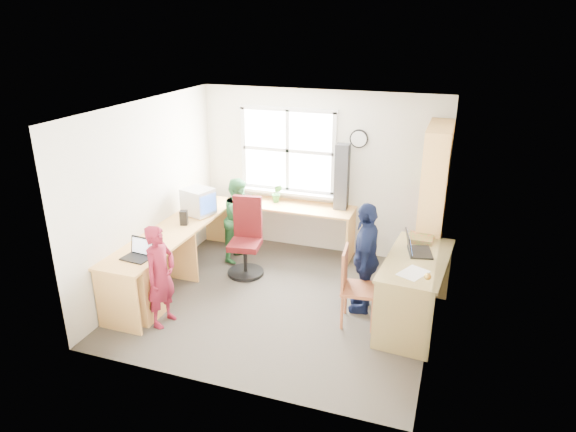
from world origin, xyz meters
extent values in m
cube|color=#3F3931|center=(0.00, 0.00, -0.01)|extent=(3.60, 3.40, 0.02)
cube|color=white|center=(0.00, 0.00, 2.41)|extent=(3.60, 3.40, 0.02)
cube|color=silver|center=(0.00, 1.71, 1.20)|extent=(3.60, 0.02, 2.40)
cube|color=silver|center=(0.00, -1.71, 1.20)|extent=(3.60, 0.02, 2.40)
cube|color=silver|center=(-1.81, 0.00, 1.20)|extent=(0.02, 3.40, 2.40)
cube|color=silver|center=(1.81, 0.00, 1.20)|extent=(0.02, 3.40, 2.40)
cube|color=white|center=(-0.50, 1.69, 1.50)|extent=(1.40, 0.01, 1.20)
cube|color=white|center=(-0.50, 1.68, 1.50)|extent=(1.48, 0.04, 1.28)
cube|color=olive|center=(1.79, -1.05, 1.00)|extent=(0.02, 0.82, 2.00)
sphere|color=gold|center=(1.75, -0.72, 1.00)|extent=(0.07, 0.07, 0.07)
cylinder|color=black|center=(0.55, 1.68, 1.75)|extent=(0.26, 0.03, 0.26)
cylinder|color=white|center=(0.55, 1.66, 1.75)|extent=(0.22, 0.01, 0.22)
cube|color=#FFBB65|center=(-1.50, 0.10, 0.73)|extent=(0.60, 2.70, 0.03)
cube|color=#FFBB65|center=(-0.25, 1.42, 0.73)|extent=(1.65, 0.56, 0.03)
cube|color=#FFBB65|center=(-1.50, 0.10, 0.36)|extent=(0.56, 0.03, 0.72)
cube|color=#FFBB65|center=(-1.50, -1.22, 0.36)|extent=(0.56, 0.03, 0.72)
cube|color=#FFBB65|center=(-1.50, 1.42, 0.36)|extent=(0.56, 0.03, 0.72)
cube|color=#FFBB65|center=(0.55, 1.42, 0.36)|extent=(0.03, 0.52, 0.72)
cube|color=#FFBB65|center=(-1.50, -0.85, 0.36)|extent=(0.54, 0.45, 0.72)
cube|color=#A18A50|center=(1.59, 0.05, 0.80)|extent=(0.76, 1.46, 0.03)
cube|color=#A18A50|center=(1.54, -0.63, 0.39)|extent=(0.61, 0.08, 0.78)
cube|color=#A18A50|center=(1.65, 0.73, 0.39)|extent=(0.61, 0.08, 0.78)
cube|color=#FFBB65|center=(1.65, 0.68, 1.05)|extent=(0.30, 0.02, 2.10)
cube|color=#FFBB65|center=(1.65, 1.68, 1.05)|extent=(0.30, 0.02, 2.10)
cube|color=#FFBB65|center=(1.65, 1.18, 2.09)|extent=(0.30, 1.00, 0.02)
cube|color=#FFBB65|center=(1.65, 1.18, 0.06)|extent=(0.30, 1.00, 0.02)
cube|color=#FFBB65|center=(1.65, 1.18, 0.42)|extent=(0.30, 1.00, 0.02)
cube|color=#FFBB65|center=(1.65, 1.18, 0.80)|extent=(0.30, 1.00, 0.02)
cube|color=#FFBB65|center=(1.65, 1.18, 1.18)|extent=(0.30, 1.00, 0.02)
cube|color=#FFBB65|center=(1.65, 1.18, 1.56)|extent=(0.30, 1.00, 0.02)
cube|color=#FFBB65|center=(1.65, 1.18, 1.94)|extent=(0.30, 1.00, 0.02)
cube|color=red|center=(1.65, 0.88, 0.21)|extent=(0.25, 0.28, 0.27)
cube|color=#1B4DA2|center=(1.65, 1.20, 0.21)|extent=(0.25, 0.30, 0.29)
cube|color=#208738|center=(1.65, 1.50, 0.22)|extent=(0.25, 0.26, 0.30)
cube|color=yellow|center=(1.65, 0.88, 0.58)|extent=(0.25, 0.28, 0.30)
cube|color=#7B3687|center=(1.65, 1.20, 0.59)|extent=(0.25, 0.30, 0.32)
cube|color=orange|center=(1.65, 1.50, 0.57)|extent=(0.25, 0.26, 0.29)
cube|color=#282828|center=(1.65, 0.88, 0.97)|extent=(0.25, 0.28, 0.32)
cube|color=silver|center=(1.65, 1.20, 0.95)|extent=(0.25, 0.30, 0.29)
cube|color=red|center=(1.65, 1.50, 0.96)|extent=(0.25, 0.26, 0.30)
cube|color=#1B4DA2|center=(1.65, 0.88, 1.33)|extent=(0.25, 0.28, 0.29)
cube|color=#208738|center=(1.65, 1.20, 1.34)|extent=(0.25, 0.30, 0.30)
cube|color=yellow|center=(1.65, 1.50, 1.35)|extent=(0.25, 0.26, 0.32)
cube|color=#7B3687|center=(1.65, 0.88, 1.72)|extent=(0.25, 0.28, 0.30)
cube|color=orange|center=(1.65, 1.20, 1.73)|extent=(0.25, 0.30, 0.32)
cube|color=#282828|center=(1.65, 1.50, 1.71)|extent=(0.25, 0.26, 0.29)
cylinder|color=black|center=(-0.71, 0.52, 0.03)|extent=(0.57, 0.57, 0.04)
cylinder|color=black|center=(-0.71, 0.52, 0.23)|extent=(0.06, 0.06, 0.37)
cube|color=#530F11|center=(-0.71, 0.52, 0.45)|extent=(0.47, 0.47, 0.08)
cube|color=#530F11|center=(-0.74, 0.71, 0.78)|extent=(0.40, 0.13, 0.59)
cylinder|color=#C26940|center=(0.85, -0.36, 0.21)|extent=(0.04, 0.04, 0.43)
cylinder|color=#C26940|center=(1.19, -0.32, 0.21)|extent=(0.04, 0.04, 0.43)
cylinder|color=#C26940|center=(0.82, -0.02, 0.21)|extent=(0.04, 0.04, 0.43)
cylinder|color=#C26940|center=(1.16, 0.02, 0.21)|extent=(0.04, 0.04, 0.43)
cube|color=#C26940|center=(1.01, -0.17, 0.44)|extent=(0.44, 0.44, 0.04)
cube|color=#C26940|center=(0.83, -0.19, 0.68)|extent=(0.07, 0.38, 0.48)
cube|color=silver|center=(-1.45, 0.64, 0.76)|extent=(0.33, 0.29, 0.02)
cube|color=silver|center=(-1.45, 0.64, 0.95)|extent=(0.46, 0.44, 0.36)
cube|color=#3F72F2|center=(-1.27, 0.58, 0.95)|extent=(0.09, 0.29, 0.26)
cube|color=black|center=(-1.45, -0.86, 0.76)|extent=(0.33, 0.26, 0.02)
cube|color=black|center=(-1.43, -0.74, 0.86)|extent=(0.32, 0.08, 0.21)
cube|color=white|center=(-1.44, -0.75, 0.86)|extent=(0.28, 0.06, 0.17)
cube|color=black|center=(1.60, 0.21, 0.83)|extent=(0.33, 0.40, 0.02)
cube|color=black|center=(1.47, 0.18, 0.94)|extent=(0.14, 0.36, 0.23)
cube|color=#3F72F2|center=(1.48, 0.18, 0.94)|extent=(0.11, 0.31, 0.19)
cube|color=black|center=(-1.46, 0.24, 0.85)|extent=(0.12, 0.12, 0.19)
cube|color=black|center=(-1.46, 0.89, 0.83)|extent=(0.10, 0.10, 0.17)
cube|color=black|center=(0.36, 1.52, 1.22)|extent=(0.19, 0.17, 0.95)
cube|color=red|center=(1.58, 0.57, 0.84)|extent=(0.29, 0.29, 0.06)
cube|color=silver|center=(-1.52, -0.41, 0.75)|extent=(0.28, 0.33, 0.00)
cube|color=silver|center=(1.59, -0.33, 0.82)|extent=(0.35, 0.39, 0.00)
imported|color=#30732E|center=(-0.59, 1.47, 0.89)|extent=(0.17, 0.15, 0.28)
imported|color=maroon|center=(-1.12, -0.90, 0.60)|extent=(0.34, 0.47, 1.21)
imported|color=#317B3F|center=(-0.99, 0.98, 0.61)|extent=(0.52, 0.64, 1.22)
imported|color=#161F45|center=(1.00, 0.16, 0.68)|extent=(0.40, 0.83, 1.36)
camera|label=1|loc=(1.91, -5.29, 3.30)|focal=32.00mm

